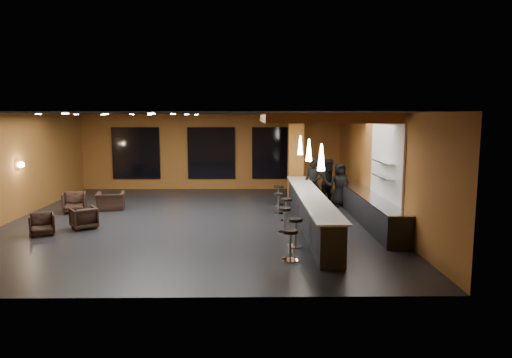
{
  "coord_description": "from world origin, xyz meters",
  "views": [
    {
      "loc": [
        1.79,
        -14.77,
        3.41
      ],
      "look_at": [
        2.0,
        0.5,
        1.3
      ],
      "focal_mm": 32.0,
      "sensor_mm": 36.0,
      "label": 1
    }
  ],
  "objects_px": {
    "bar_stool_0": "(290,241)",
    "bar_stool_2": "(285,217)",
    "bar_counter": "(310,211)",
    "prep_counter": "(370,210)",
    "column": "(296,157)",
    "staff_b": "(330,183)",
    "bar_stool_5": "(279,193)",
    "pendant_1": "(309,150)",
    "pendant_0": "(321,157)",
    "staff_a": "(313,183)",
    "bar_stool_4": "(279,201)",
    "bar_stool_3": "(286,207)",
    "armchair_c": "(74,202)",
    "staff_c": "(340,185)",
    "armchair_a": "(42,224)",
    "pendant_2": "(300,145)",
    "bar_stool_1": "(295,229)",
    "armchair_d": "(111,201)",
    "armchair_b": "(84,218)"
  },
  "relations": [
    {
      "from": "pendant_1",
      "to": "bar_stool_1",
      "type": "xyz_separation_m",
      "value": [
        -0.67,
        -2.66,
        -1.86
      ]
    },
    {
      "from": "bar_counter",
      "to": "armchair_c",
      "type": "relative_size",
      "value": 9.99
    },
    {
      "from": "prep_counter",
      "to": "bar_stool_0",
      "type": "relative_size",
      "value": 7.97
    },
    {
      "from": "staff_a",
      "to": "bar_stool_4",
      "type": "bearing_deg",
      "value": -122.55
    },
    {
      "from": "pendant_0",
      "to": "bar_stool_5",
      "type": "bearing_deg",
      "value": 97.79
    },
    {
      "from": "bar_stool_0",
      "to": "pendant_0",
      "type": "bearing_deg",
      "value": 55.41
    },
    {
      "from": "armchair_a",
      "to": "bar_stool_4",
      "type": "bearing_deg",
      "value": -4.61
    },
    {
      "from": "pendant_0",
      "to": "pendant_1",
      "type": "bearing_deg",
      "value": 90.0
    },
    {
      "from": "pendant_0",
      "to": "pendant_2",
      "type": "xyz_separation_m",
      "value": [
        0.0,
        5.0,
        0.0
      ]
    },
    {
      "from": "column",
      "to": "armchair_b",
      "type": "bearing_deg",
      "value": -145.95
    },
    {
      "from": "armchair_a",
      "to": "bar_stool_0",
      "type": "relative_size",
      "value": 0.92
    },
    {
      "from": "bar_counter",
      "to": "pendant_2",
      "type": "height_order",
      "value": "pendant_2"
    },
    {
      "from": "bar_stool_0",
      "to": "bar_stool_4",
      "type": "bearing_deg",
      "value": 89.41
    },
    {
      "from": "bar_stool_5",
      "to": "staff_c",
      "type": "bearing_deg",
      "value": -6.25
    },
    {
      "from": "column",
      "to": "bar_stool_0",
      "type": "distance_m",
      "value": 8.07
    },
    {
      "from": "pendant_0",
      "to": "bar_stool_2",
      "type": "bearing_deg",
      "value": 122.43
    },
    {
      "from": "staff_b",
      "to": "pendant_1",
      "type": "bearing_deg",
      "value": -132.75
    },
    {
      "from": "prep_counter",
      "to": "bar_stool_5",
      "type": "xyz_separation_m",
      "value": [
        -2.75,
        3.0,
        0.06
      ]
    },
    {
      "from": "bar_stool_2",
      "to": "bar_stool_5",
      "type": "xyz_separation_m",
      "value": [
        0.09,
        4.18,
        0.01
      ]
    },
    {
      "from": "staff_b",
      "to": "staff_c",
      "type": "height_order",
      "value": "staff_b"
    },
    {
      "from": "bar_stool_2",
      "to": "bar_stool_3",
      "type": "relative_size",
      "value": 0.99
    },
    {
      "from": "armchair_b",
      "to": "bar_stool_2",
      "type": "height_order",
      "value": "bar_stool_2"
    },
    {
      "from": "staff_b",
      "to": "armchair_d",
      "type": "distance_m",
      "value": 8.2
    },
    {
      "from": "bar_counter",
      "to": "prep_counter",
      "type": "height_order",
      "value": "bar_counter"
    },
    {
      "from": "pendant_2",
      "to": "bar_stool_1",
      "type": "bearing_deg",
      "value": -97.4
    },
    {
      "from": "column",
      "to": "armchair_d",
      "type": "xyz_separation_m",
      "value": [
        -6.96,
        -1.87,
        -1.43
      ]
    },
    {
      "from": "pendant_0",
      "to": "armchair_c",
      "type": "relative_size",
      "value": 0.87
    },
    {
      "from": "prep_counter",
      "to": "bar_stool_5",
      "type": "distance_m",
      "value": 4.07
    },
    {
      "from": "pendant_1",
      "to": "pendant_0",
      "type": "bearing_deg",
      "value": -90.0
    },
    {
      "from": "staff_c",
      "to": "armchair_d",
      "type": "bearing_deg",
      "value": 175.25
    },
    {
      "from": "prep_counter",
      "to": "staff_b",
      "type": "relative_size",
      "value": 3.34
    },
    {
      "from": "column",
      "to": "pendant_0",
      "type": "height_order",
      "value": "column"
    },
    {
      "from": "column",
      "to": "bar_stool_3",
      "type": "xyz_separation_m",
      "value": [
        -0.67,
        -3.81,
        -1.26
      ]
    },
    {
      "from": "pendant_1",
      "to": "bar_stool_0",
      "type": "height_order",
      "value": "pendant_1"
    },
    {
      "from": "armchair_b",
      "to": "bar_stool_4",
      "type": "height_order",
      "value": "bar_stool_4"
    },
    {
      "from": "bar_counter",
      "to": "column",
      "type": "relative_size",
      "value": 2.29
    },
    {
      "from": "bar_counter",
      "to": "pendant_0",
      "type": "height_order",
      "value": "pendant_0"
    },
    {
      "from": "pendant_1",
      "to": "bar_stool_0",
      "type": "distance_m",
      "value": 4.34
    },
    {
      "from": "staff_b",
      "to": "armchair_c",
      "type": "height_order",
      "value": "staff_b"
    },
    {
      "from": "bar_counter",
      "to": "bar_stool_2",
      "type": "bearing_deg",
      "value": -141.16
    },
    {
      "from": "bar_stool_0",
      "to": "bar_stool_2",
      "type": "distance_m",
      "value": 2.64
    },
    {
      "from": "bar_stool_2",
      "to": "bar_stool_4",
      "type": "relative_size",
      "value": 1.02
    },
    {
      "from": "bar_stool_0",
      "to": "column",
      "type": "bearing_deg",
      "value": 83.46
    },
    {
      "from": "armchair_a",
      "to": "bar_stool_2",
      "type": "relative_size",
      "value": 0.92
    },
    {
      "from": "pendant_0",
      "to": "armchair_d",
      "type": "relative_size",
      "value": 0.71
    },
    {
      "from": "armchair_a",
      "to": "armchair_d",
      "type": "xyz_separation_m",
      "value": [
        0.91,
        3.57,
        0.0
      ]
    },
    {
      "from": "bar_counter",
      "to": "column",
      "type": "xyz_separation_m",
      "value": [
        0.0,
        4.6,
        1.25
      ]
    },
    {
      "from": "bar_counter",
      "to": "pendant_0",
      "type": "relative_size",
      "value": 11.43
    },
    {
      "from": "bar_counter",
      "to": "staff_b",
      "type": "height_order",
      "value": "staff_b"
    },
    {
      "from": "staff_b",
      "to": "bar_stool_3",
      "type": "distance_m",
      "value": 3.22
    }
  ]
}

